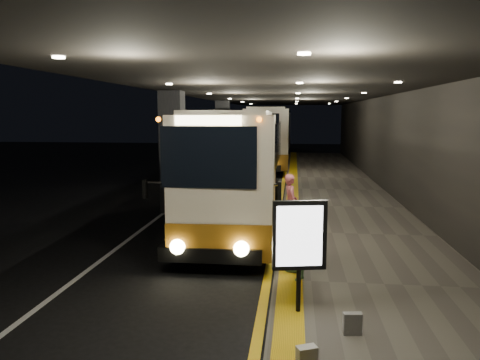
# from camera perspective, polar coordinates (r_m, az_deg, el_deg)

# --- Properties ---
(ground) EXTENTS (90.00, 90.00, 0.00)m
(ground) POSITION_cam_1_polar(r_m,az_deg,el_deg) (13.36, -6.16, -7.53)
(ground) COLOR black
(lane_line_white) EXTENTS (0.12, 50.00, 0.01)m
(lane_line_white) POSITION_cam_1_polar(r_m,az_deg,el_deg) (18.51, -8.19, -3.17)
(lane_line_white) COLOR silver
(lane_line_white) RESTS_ON ground
(kerb_stripe_yellow) EXTENTS (0.18, 50.00, 0.01)m
(kerb_stripe_yellow) POSITION_cam_1_polar(r_m,az_deg,el_deg) (17.91, 4.78, -3.49)
(kerb_stripe_yellow) COLOR gold
(kerb_stripe_yellow) RESTS_ON ground
(sidewalk) EXTENTS (4.50, 50.00, 0.15)m
(sidewalk) POSITION_cam_1_polar(r_m,az_deg,el_deg) (17.99, 12.46, -3.38)
(sidewalk) COLOR #514C44
(sidewalk) RESTS_ON ground
(tactile_strip) EXTENTS (0.50, 50.00, 0.01)m
(tactile_strip) POSITION_cam_1_polar(r_m,az_deg,el_deg) (17.87, 6.39, -3.05)
(tactile_strip) COLOR gold
(tactile_strip) RESTS_ON sidewalk
(terminal_wall) EXTENTS (0.10, 50.00, 6.00)m
(terminal_wall) POSITION_cam_1_polar(r_m,az_deg,el_deg) (18.03, 19.91, 5.73)
(terminal_wall) COLOR black
(terminal_wall) RESTS_ON ground
(support_columns) EXTENTS (0.80, 24.80, 4.40)m
(support_columns) POSITION_cam_1_polar(r_m,az_deg,el_deg) (17.17, -8.21, 3.36)
(support_columns) COLOR black
(support_columns) RESTS_ON ground
(canopy) EXTENTS (9.00, 50.00, 0.40)m
(canopy) POSITION_cam_1_polar(r_m,az_deg,el_deg) (17.58, 5.46, 11.34)
(canopy) COLOR black
(canopy) RESTS_ON support_columns
(coach_main) EXTENTS (2.76, 11.48, 3.55)m
(coach_main) POSITION_cam_1_polar(r_m,az_deg,el_deg) (15.52, -0.07, 1.12)
(coach_main) COLOR beige
(coach_main) RESTS_ON ground
(coach_second) EXTENTS (3.30, 12.48, 3.88)m
(coach_second) POSITION_cam_1_polar(r_m,az_deg,el_deg) (32.32, 3.13, 4.97)
(coach_second) COLOR beige
(coach_second) RESTS_ON ground
(coach_third) EXTENTS (2.79, 11.91, 3.73)m
(coach_third) POSITION_cam_1_polar(r_m,az_deg,el_deg) (41.44, 4.17, 5.52)
(coach_third) COLOR beige
(coach_third) RESTS_ON ground
(passenger_boarding) EXTENTS (0.55, 0.70, 1.69)m
(passenger_boarding) POSITION_cam_1_polar(r_m,az_deg,el_deg) (13.85, 6.16, -2.75)
(passenger_boarding) COLOR #D26272
(passenger_boarding) RESTS_ON sidewalk
(passenger_waiting_green) EXTENTS (0.71, 0.90, 1.60)m
(passenger_waiting_green) POSITION_cam_1_polar(r_m,az_deg,el_deg) (9.88, 6.71, -7.39)
(passenger_waiting_green) COLOR #4E7340
(passenger_waiting_green) RESTS_ON sidewalk
(bag_polka) EXTENTS (0.30, 0.16, 0.35)m
(bag_polka) POSITION_cam_1_polar(r_m,az_deg,el_deg) (7.84, 13.53, -16.66)
(bag_polka) COLOR black
(bag_polka) RESTS_ON sidewalk
(bag_plain) EXTENTS (0.31, 0.25, 0.34)m
(bag_plain) POSITION_cam_1_polar(r_m,az_deg,el_deg) (6.77, 8.12, -20.72)
(bag_plain) COLOR beige
(bag_plain) RESTS_ON sidewalk
(info_sign) EXTENTS (0.93, 0.29, 1.97)m
(info_sign) POSITION_cam_1_polar(r_m,az_deg,el_deg) (8.09, 7.25, -6.96)
(info_sign) COLOR black
(info_sign) RESTS_ON sidewalk
(stanchion_post) EXTENTS (0.05, 0.05, 1.21)m
(stanchion_post) POSITION_cam_1_polar(r_m,az_deg,el_deg) (10.64, 7.27, -7.38)
(stanchion_post) COLOR black
(stanchion_post) RESTS_ON sidewalk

